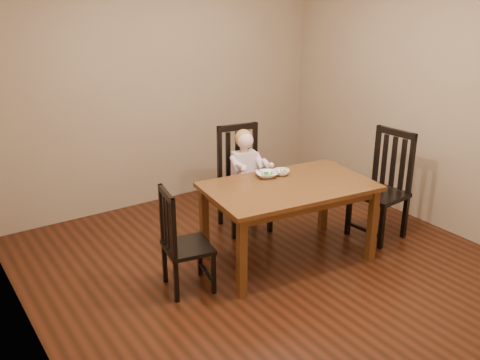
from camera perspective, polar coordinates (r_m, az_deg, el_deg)
room at (r=4.41m, az=3.21°, el=6.19°), size 4.01×4.01×2.71m
dining_table at (r=4.80m, az=5.23°, el=-1.45°), size 1.57×1.05×0.74m
chair_child at (r=5.49m, az=0.29°, el=-0.00°), size 0.53×0.52×1.07m
chair_left at (r=4.42m, az=-6.18°, el=-6.65°), size 0.43×0.45×0.90m
chair_right at (r=5.49m, az=14.98°, el=-0.70°), size 0.49×0.51×1.08m
toddler at (r=5.40m, az=0.53°, el=1.17°), size 0.38×0.44×0.54m
bowl_peas at (r=4.93m, az=2.83°, el=0.59°), size 0.25×0.25×0.05m
bowl_veg at (r=4.99m, az=4.45°, el=0.82°), size 0.20×0.20×0.05m
fork at (r=4.89m, az=2.54°, el=0.67°), size 0.06×0.12×0.05m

